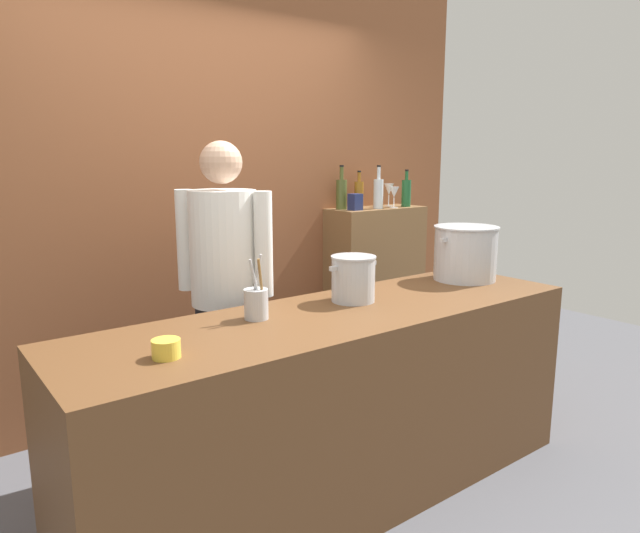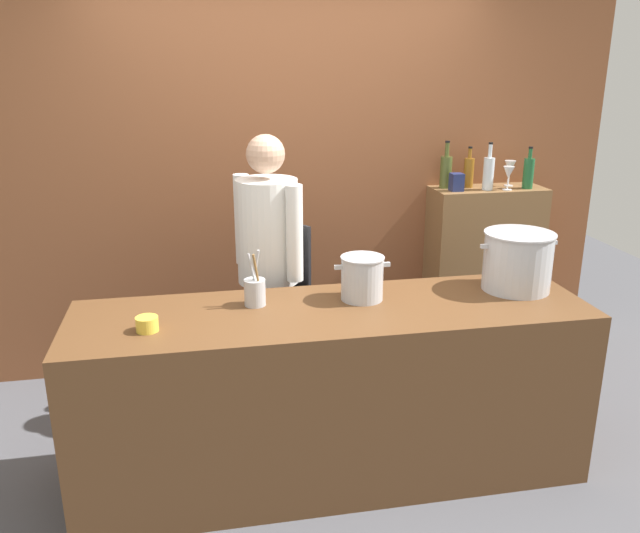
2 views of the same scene
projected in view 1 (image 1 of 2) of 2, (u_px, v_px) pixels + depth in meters
ground_plane at (338, 492)px, 2.72m from camera, size 8.00×8.00×0.00m
brick_back_panel at (198, 170)px, 3.53m from camera, size 4.40×0.10×3.00m
prep_counter at (339, 405)px, 2.63m from camera, size 2.49×0.70×0.90m
bar_cabinet at (375, 287)px, 4.32m from camera, size 0.76×0.32×1.21m
chef at (225, 280)px, 2.90m from camera, size 0.41×0.46×1.66m
stockpot_large at (465, 253)px, 3.18m from camera, size 0.42×0.36×0.30m
stockpot_small at (353, 279)px, 2.71m from camera, size 0.28×0.22×0.22m
utensil_crock at (256, 303)px, 2.41m from camera, size 0.10×0.10×0.28m
butter_jar at (166, 349)px, 1.95m from camera, size 0.10×0.10×0.07m
wine_bottle_green at (406, 192)px, 4.28m from camera, size 0.07×0.07×0.28m
wine_bottle_clear at (378, 193)px, 4.11m from camera, size 0.07×0.07×0.31m
wine_bottle_olive at (341, 193)px, 4.06m from camera, size 0.08×0.08×0.31m
wine_bottle_amber at (359, 194)px, 4.15m from camera, size 0.07×0.07×0.27m
wine_glass_tall at (389, 190)px, 4.30m from camera, size 0.08×0.08×0.17m
wine_glass_short at (394, 193)px, 4.16m from camera, size 0.07×0.07×0.16m
spice_tin_navy at (355, 202)px, 4.00m from camera, size 0.08×0.08×0.12m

